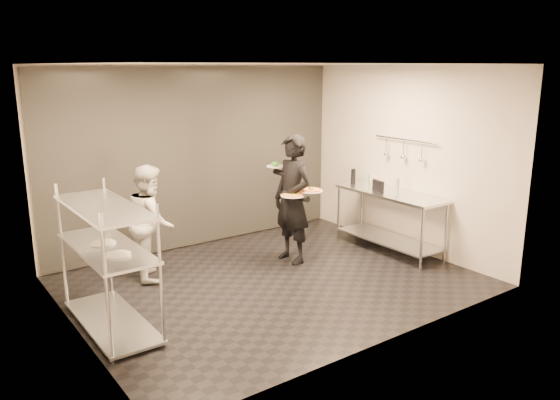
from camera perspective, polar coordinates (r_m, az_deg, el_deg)
room_shell at (r=7.87m, az=-5.75°, el=3.69°), size 5.00×4.00×2.80m
pass_rack at (r=6.14m, az=-17.57°, el=-5.95°), size 0.60×1.60×1.50m
prep_counter at (r=8.48m, az=11.36°, el=-1.14°), size 0.60×1.80×0.92m
utensil_rail at (r=8.48m, az=12.80°, el=5.14°), size 0.07×1.20×0.31m
waiter at (r=7.79m, az=1.32°, el=0.08°), size 0.49×0.70×1.85m
chef at (r=7.43m, az=-13.36°, el=-2.23°), size 0.78×0.89×1.54m
pizza_plate_near at (r=7.58m, az=1.36°, el=0.55°), size 0.34×0.34×0.05m
pizza_plate_far at (r=7.68m, az=3.29°, el=1.03°), size 0.32×0.32×0.05m
salad_plate at (r=7.83m, az=-0.51°, el=3.69°), size 0.25×0.25×0.07m
pos_monitor at (r=8.40m, az=10.22°, el=1.46°), size 0.10×0.25×0.18m
bottle_green at (r=8.55m, az=9.13°, el=1.92°), size 0.07×0.07×0.24m
bottle_clear at (r=8.36m, az=12.13°, el=1.47°), size 0.07×0.07×0.22m
bottle_dark at (r=8.86m, az=7.66°, el=2.44°), size 0.07×0.07×0.25m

